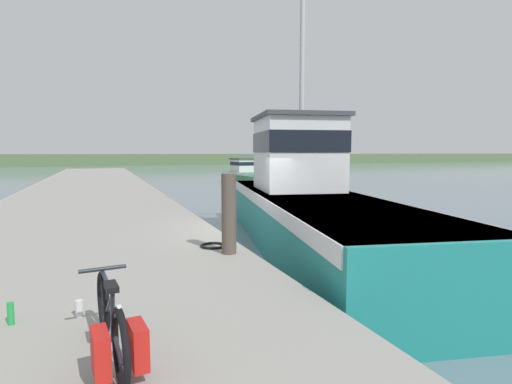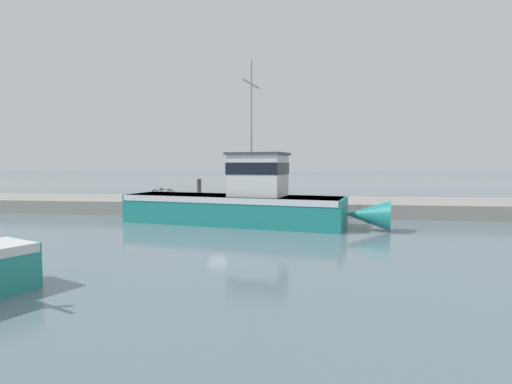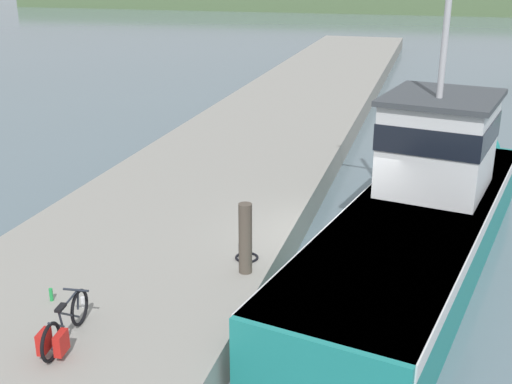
% 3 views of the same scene
% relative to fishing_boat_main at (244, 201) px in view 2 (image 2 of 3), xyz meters
% --- Properties ---
extents(ground_plane, '(320.00, 320.00, 0.00)m').
position_rel_fishing_boat_main_xyz_m(ground_plane, '(-1.87, -1.05, -1.25)').
color(ground_plane, slate).
extents(dock_pier, '(6.16, 80.00, 0.83)m').
position_rel_fishing_boat_main_xyz_m(dock_pier, '(-5.95, -1.05, -0.83)').
color(dock_pier, gray).
rests_on(dock_pier, ground_plane).
extents(fishing_boat_main, '(5.14, 14.02, 8.46)m').
position_rel_fishing_boat_main_xyz_m(fishing_boat_main, '(0.00, 0.00, 0.00)').
color(fishing_boat_main, teal).
rests_on(fishing_boat_main, ground_plane).
extents(bicycle_touring, '(0.54, 1.67, 0.70)m').
position_rel_fishing_boat_main_xyz_m(bicycle_touring, '(-5.34, -6.59, -0.10)').
color(bicycle_touring, black).
rests_on(bicycle_touring, dock_pier).
extents(mooring_post, '(0.26, 0.26, 1.44)m').
position_rel_fishing_boat_main_xyz_m(mooring_post, '(-3.29, -3.32, 0.30)').
color(mooring_post, '#51473D').
rests_on(mooring_post, dock_pier).
extents(hose_coil, '(0.49, 0.49, 0.05)m').
position_rel_fishing_boat_main_xyz_m(hose_coil, '(-3.44, -2.74, -0.39)').
color(hose_coil, black).
rests_on(hose_coil, dock_pier).
extents(water_bottle_on_curb, '(0.07, 0.07, 0.24)m').
position_rel_fishing_boat_main_xyz_m(water_bottle_on_curb, '(-6.33, -5.35, -0.29)').
color(water_bottle_on_curb, green).
rests_on(water_bottle_on_curb, dock_pier).
extents(water_bottle_by_bike, '(0.08, 0.08, 0.19)m').
position_rel_fishing_boat_main_xyz_m(water_bottle_by_bike, '(-5.67, -5.39, -0.32)').
color(water_bottle_by_bike, silver).
rests_on(water_bottle_by_bike, dock_pier).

